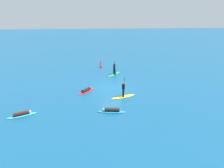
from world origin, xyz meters
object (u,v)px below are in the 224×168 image
object	(u,v)px
surfer_on_red_board	(86,90)
surfer_on_blue_board	(112,111)
marker_buoy	(101,66)
surfer_on_yellow_board	(123,93)
surfer_on_green_board	(114,71)
surfer_on_teal_board	(22,114)

from	to	relation	value
surfer_on_red_board	surfer_on_blue_board	world-z (taller)	surfer_on_blue_board
marker_buoy	surfer_on_yellow_board	bearing A→B (deg)	-79.13
surfer_on_blue_board	marker_buoy	size ratio (longest dim) A/B	2.57
surfer_on_green_board	surfer_on_blue_board	distance (m)	12.10
surfer_on_yellow_board	surfer_on_blue_board	xyz separation A→B (m)	(-1.52, -3.69, -0.30)
surfer_on_yellow_board	surfer_on_blue_board	bearing A→B (deg)	-135.00
surfer_on_green_board	surfer_on_blue_board	bearing A→B (deg)	32.11
surfer_on_red_board	marker_buoy	world-z (taller)	marker_buoy
surfer_on_yellow_board	surfer_on_red_board	distance (m)	4.62
surfer_on_green_board	surfer_on_blue_board	world-z (taller)	surfer_on_green_board
surfer_on_teal_board	surfer_on_blue_board	xyz separation A→B (m)	(8.52, 0.31, 0.01)
surfer_on_green_board	surfer_on_red_board	size ratio (longest dim) A/B	1.06
surfer_on_teal_board	surfer_on_green_board	bearing A→B (deg)	26.54
surfer_on_yellow_board	marker_buoy	world-z (taller)	surfer_on_yellow_board
surfer_on_yellow_board	surfer_on_green_board	world-z (taller)	surfer_on_yellow_board
surfer_on_teal_board	surfer_on_blue_board	world-z (taller)	surfer_on_blue_board
surfer_on_green_board	surfer_on_blue_board	xyz separation A→B (m)	(-1.07, -12.05, -0.28)
surfer_on_red_board	surfer_on_yellow_board	bearing A→B (deg)	-76.61
surfer_on_yellow_board	surfer_on_blue_board	size ratio (longest dim) A/B	1.05
surfer_on_red_board	marker_buoy	size ratio (longest dim) A/B	2.31
surfer_on_green_board	surfer_on_red_board	xyz separation A→B (m)	(-3.77, -6.50, -0.30)
surfer_on_green_board	surfer_on_teal_board	size ratio (longest dim) A/B	1.01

